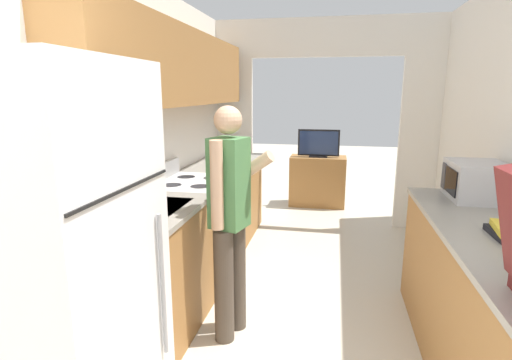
# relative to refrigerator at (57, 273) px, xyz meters

# --- Properties ---
(wall_left) EXTENTS (0.38, 6.68, 2.50)m
(wall_left) POSITION_rel_refrigerator_xyz_m (-0.31, 1.26, 0.59)
(wall_left) COLOR white
(wall_left) RESTS_ON ground_plane
(wall_far_with_doorway) EXTENTS (3.09, 0.06, 2.50)m
(wall_far_with_doorway) POSITION_rel_refrigerator_xyz_m (1.00, 3.62, 0.57)
(wall_far_with_doorway) COLOR white
(wall_far_with_doorway) RESTS_ON ground_plane
(counter_left) EXTENTS (0.62, 3.09, 0.90)m
(counter_left) POSITION_rel_refrigerator_xyz_m (-0.05, 1.98, -0.44)
(counter_left) COLOR #9E6B38
(counter_left) RESTS_ON ground_plane
(counter_right) EXTENTS (0.62, 2.36, 0.90)m
(counter_right) POSITION_rel_refrigerator_xyz_m (2.04, 0.73, -0.44)
(counter_right) COLOR #9E6B38
(counter_right) RESTS_ON ground_plane
(refrigerator) EXTENTS (0.72, 0.76, 1.78)m
(refrigerator) POSITION_rel_refrigerator_xyz_m (0.00, 0.00, 0.00)
(refrigerator) COLOR white
(refrigerator) RESTS_ON ground_plane
(range_oven) EXTENTS (0.66, 0.75, 1.04)m
(range_oven) POSITION_rel_refrigerator_xyz_m (-0.04, 1.78, -0.43)
(range_oven) COLOR white
(range_oven) RESTS_ON ground_plane
(person) EXTENTS (0.50, 0.43, 1.56)m
(person) POSITION_rel_refrigerator_xyz_m (0.48, 1.04, -0.06)
(person) COLOR #4C4238
(person) RESTS_ON ground_plane
(microwave) EXTENTS (0.37, 0.45, 0.26)m
(microwave) POSITION_rel_refrigerator_xyz_m (2.14, 1.62, 0.14)
(microwave) COLOR #B7B7BC
(microwave) RESTS_ON counter_right
(book_stack) EXTENTS (0.21, 0.28, 0.07)m
(book_stack) POSITION_rel_refrigerator_xyz_m (2.07, 0.81, 0.04)
(book_stack) COLOR black
(book_stack) RESTS_ON counter_right
(tv_cabinet) EXTENTS (0.80, 0.42, 0.73)m
(tv_cabinet) POSITION_rel_refrigerator_xyz_m (0.92, 4.42, -0.52)
(tv_cabinet) COLOR #9E6B38
(tv_cabinet) RESTS_ON ground_plane
(television) EXTENTS (0.59, 0.16, 0.40)m
(television) POSITION_rel_refrigerator_xyz_m (0.92, 4.38, 0.03)
(television) COLOR black
(television) RESTS_ON tv_cabinet
(knife) EXTENTS (0.16, 0.30, 0.02)m
(knife) POSITION_rel_refrigerator_xyz_m (-0.06, 2.38, 0.02)
(knife) COLOR #B7B7BC
(knife) RESTS_ON counter_left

